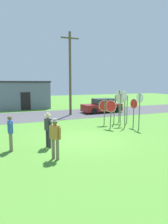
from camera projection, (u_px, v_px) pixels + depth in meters
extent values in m
plane|color=#518E33|center=(84.00, 139.00, 11.53)|extent=(80.00, 80.00, 0.00)
cube|color=#4C4C51|center=(48.00, 115.00, 20.11)|extent=(60.00, 6.40, 0.01)
cube|color=slate|center=(23.00, 95.00, 25.58)|extent=(6.02, 4.07, 3.23)
cube|color=#383333|center=(23.00, 82.00, 25.34)|extent=(6.22, 4.27, 0.20)
cube|color=black|center=(26.00, 101.00, 23.79)|extent=(1.10, 0.08, 2.10)
cylinder|color=brown|center=(70.00, 74.00, 19.87)|extent=(0.24, 0.24, 8.07)
cube|color=brown|center=(70.00, 38.00, 19.38)|extent=(1.80, 0.12, 0.12)
cube|color=maroon|center=(102.00, 108.00, 22.07)|extent=(4.36, 1.94, 0.76)
cube|color=#2D333D|center=(104.00, 101.00, 22.08)|extent=(2.29, 1.60, 0.60)
cylinder|color=black|center=(95.00, 111.00, 20.74)|extent=(0.65, 0.24, 0.64)
cylinder|color=black|center=(87.00, 109.00, 22.36)|extent=(0.65, 0.24, 0.64)
cylinder|color=black|center=(116.00, 110.00, 21.84)|extent=(0.65, 0.24, 0.64)
cylinder|color=black|center=(108.00, 108.00, 23.46)|extent=(0.65, 0.24, 0.64)
cylinder|color=#51664C|center=(104.00, 113.00, 15.32)|extent=(0.11, 0.17, 1.86)
cylinder|color=white|center=(104.00, 106.00, 15.24)|extent=(0.85, 0.30, 0.87)
cylinder|color=red|center=(104.00, 106.00, 15.23)|extent=(0.79, 0.28, 0.80)
cylinder|color=#51664C|center=(134.00, 114.00, 14.55)|extent=(0.08, 0.08, 2.01)
cylinder|color=white|center=(134.00, 104.00, 14.45)|extent=(0.10, 0.72, 0.73)
cylinder|color=red|center=(134.00, 104.00, 14.45)|extent=(0.09, 0.67, 0.67)
cylinder|color=#51664C|center=(111.00, 115.00, 14.19)|extent=(0.17, 0.13, 1.94)
cylinder|color=white|center=(111.00, 106.00, 14.11)|extent=(0.43, 0.80, 0.87)
cylinder|color=red|center=(111.00, 106.00, 14.10)|extent=(0.41, 0.74, 0.80)
cylinder|color=#51664C|center=(125.00, 110.00, 14.48)|extent=(0.14, 0.17, 2.59)
cylinder|color=white|center=(125.00, 96.00, 14.34)|extent=(0.67, 0.48, 0.79)
cylinder|color=red|center=(125.00, 96.00, 14.35)|extent=(0.62, 0.45, 0.73)
cylinder|color=#51664C|center=(139.00, 112.00, 13.88)|extent=(0.08, 0.08, 2.47)
cylinder|color=white|center=(140.00, 98.00, 13.74)|extent=(0.07, 0.67, 0.67)
cylinder|color=red|center=(140.00, 98.00, 13.75)|extent=(0.07, 0.62, 0.62)
cylinder|color=#51664C|center=(120.00, 110.00, 15.06)|extent=(0.08, 0.11, 2.36)
cylinder|color=white|center=(121.00, 99.00, 14.94)|extent=(0.75, 0.08, 0.75)
cylinder|color=red|center=(121.00, 99.00, 14.95)|extent=(0.70, 0.08, 0.70)
cylinder|color=#51664C|center=(119.00, 107.00, 16.31)|extent=(0.12, 0.11, 2.58)
cylinder|color=white|center=(119.00, 95.00, 16.17)|extent=(0.50, 0.57, 0.74)
cylinder|color=red|center=(119.00, 95.00, 16.18)|extent=(0.47, 0.53, 0.69)
cylinder|color=#51664C|center=(115.00, 110.00, 15.64)|extent=(0.19, 0.15, 2.30)
cylinder|color=white|center=(115.00, 99.00, 15.52)|extent=(0.42, 0.67, 0.75)
cylinder|color=red|center=(115.00, 99.00, 15.51)|extent=(0.39, 0.62, 0.70)
cylinder|color=#51664C|center=(127.00, 109.00, 16.10)|extent=(0.10, 0.10, 2.26)
cylinder|color=white|center=(127.00, 99.00, 15.98)|extent=(0.50, 0.60, 0.77)
cylinder|color=red|center=(127.00, 99.00, 15.98)|extent=(0.47, 0.56, 0.71)
cylinder|color=#7A6B56|center=(11.00, 141.00, 9.63)|extent=(0.14, 0.14, 0.88)
cylinder|color=#7A6B56|center=(11.00, 142.00, 9.43)|extent=(0.14, 0.14, 0.88)
cube|color=#3860B7|center=(10.00, 127.00, 9.42)|extent=(0.23, 0.37, 0.58)
cylinder|color=#3860B7|center=(10.00, 126.00, 9.64)|extent=(0.09, 0.09, 0.52)
cylinder|color=#3860B7|center=(11.00, 128.00, 9.21)|extent=(0.09, 0.09, 0.52)
sphere|color=brown|center=(10.00, 118.00, 9.36)|extent=(0.21, 0.21, 0.21)
cylinder|color=#7A6B56|center=(53.00, 149.00, 8.52)|extent=(0.14, 0.14, 0.88)
cylinder|color=#7A6B56|center=(58.00, 150.00, 8.42)|extent=(0.14, 0.14, 0.88)
cube|color=#B27533|center=(55.00, 132.00, 8.37)|extent=(0.40, 0.42, 0.58)
cylinder|color=#B27533|center=(50.00, 132.00, 8.48)|extent=(0.09, 0.09, 0.52)
cylinder|color=#B27533|center=(60.00, 133.00, 8.26)|extent=(0.09, 0.09, 0.52)
sphere|color=brown|center=(55.00, 122.00, 8.31)|extent=(0.21, 0.21, 0.21)
cylinder|color=gray|center=(55.00, 121.00, 8.30)|extent=(0.32, 0.32, 0.02)
cylinder|color=gray|center=(55.00, 120.00, 8.29)|extent=(0.19, 0.19, 0.09)
cylinder|color=#2D2D33|center=(47.00, 138.00, 10.11)|extent=(0.14, 0.14, 0.88)
cylinder|color=#2D2D33|center=(50.00, 139.00, 9.95)|extent=(0.14, 0.14, 0.88)
cube|color=#333338|center=(48.00, 125.00, 9.93)|extent=(0.32, 0.41, 0.58)
cylinder|color=#333338|center=(46.00, 124.00, 10.11)|extent=(0.09, 0.09, 0.52)
cylinder|color=#333338|center=(51.00, 126.00, 9.75)|extent=(0.09, 0.09, 0.52)
sphere|color=beige|center=(48.00, 116.00, 9.87)|extent=(0.21, 0.21, 0.21)
cylinder|color=beige|center=(48.00, 115.00, 9.86)|extent=(0.32, 0.31, 0.02)
cylinder|color=beige|center=(48.00, 114.00, 9.85)|extent=(0.19, 0.19, 0.09)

